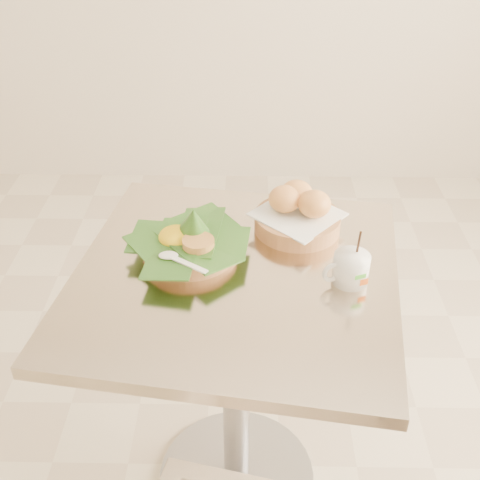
{
  "coord_description": "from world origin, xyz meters",
  "views": [
    {
      "loc": [
        0.12,
        -1.09,
        1.55
      ],
      "look_at": [
        0.11,
        -0.02,
        0.82
      ],
      "focal_mm": 45.0,
      "sensor_mm": 36.0,
      "label": 1
    }
  ],
  "objects_px": {
    "rice_basket": "(189,240)",
    "coffee_mug": "(350,268)",
    "cafe_table": "(236,345)",
    "bread_basket": "(298,213)"
  },
  "relations": [
    {
      "from": "rice_basket",
      "to": "cafe_table",
      "type": "bearing_deg",
      "value": -31.49
    },
    {
      "from": "rice_basket",
      "to": "bread_basket",
      "type": "xyz_separation_m",
      "value": [
        0.25,
        0.11,
        0.01
      ]
    },
    {
      "from": "rice_basket",
      "to": "coffee_mug",
      "type": "bearing_deg",
      "value": -15.46
    },
    {
      "from": "cafe_table",
      "to": "bread_basket",
      "type": "height_order",
      "value": "bread_basket"
    },
    {
      "from": "coffee_mug",
      "to": "bread_basket",
      "type": "bearing_deg",
      "value": 115.15
    },
    {
      "from": "rice_basket",
      "to": "coffee_mug",
      "type": "relative_size",
      "value": 2.01
    },
    {
      "from": "coffee_mug",
      "to": "rice_basket",
      "type": "bearing_deg",
      "value": 164.54
    },
    {
      "from": "bread_basket",
      "to": "cafe_table",
      "type": "bearing_deg",
      "value": -129.28
    },
    {
      "from": "rice_basket",
      "to": "bread_basket",
      "type": "relative_size",
      "value": 1.08
    },
    {
      "from": "rice_basket",
      "to": "coffee_mug",
      "type": "height_order",
      "value": "rice_basket"
    }
  ]
}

